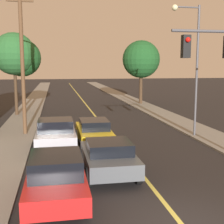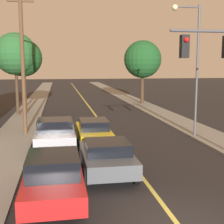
{
  "view_description": "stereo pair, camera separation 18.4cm",
  "coord_description": "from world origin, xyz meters",
  "px_view_note": "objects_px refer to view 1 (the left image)",
  "views": [
    {
      "loc": [
        -3.39,
        -7.47,
        4.43
      ],
      "look_at": [
        0.0,
        11.28,
        1.6
      ],
      "focal_mm": 50.0,
      "sensor_mm": 36.0,
      "label": 1
    },
    {
      "loc": [
        -3.2,
        -7.5,
        4.43
      ],
      "look_at": [
        0.0,
        11.28,
        1.6
      ],
      "focal_mm": 50.0,
      "sensor_mm": 36.0,
      "label": 2
    }
  ],
  "objects_px": {
    "car_outer_lane_second": "(56,135)",
    "streetlamp_right": "(192,55)",
    "tree_left_near": "(22,58)",
    "tree_left_far": "(14,54)",
    "car_near_lane_second": "(94,132)",
    "utility_pole_left": "(22,62)",
    "car_near_lane_front": "(108,157)",
    "car_outer_lane_front": "(56,176)",
    "tree_right_near": "(141,59)"
  },
  "relations": [
    {
      "from": "car_near_lane_front",
      "to": "tree_left_near",
      "type": "distance_m",
      "value": 18.34
    },
    {
      "from": "car_near_lane_front",
      "to": "tree_left_near",
      "type": "height_order",
      "value": "tree_left_near"
    },
    {
      "from": "tree_left_far",
      "to": "tree_right_near",
      "type": "height_order",
      "value": "tree_left_far"
    },
    {
      "from": "car_outer_lane_front",
      "to": "tree_left_far",
      "type": "xyz_separation_m",
      "value": [
        -3.42,
        18.45,
        4.64
      ]
    },
    {
      "from": "car_outer_lane_second",
      "to": "tree_left_near",
      "type": "distance_m",
      "value": 14.02
    },
    {
      "from": "streetlamp_right",
      "to": "utility_pole_left",
      "type": "distance_m",
      "value": 10.42
    },
    {
      "from": "car_near_lane_front",
      "to": "car_outer_lane_front",
      "type": "xyz_separation_m",
      "value": [
        -2.11,
        -2.05,
        0.04
      ]
    },
    {
      "from": "tree_left_near",
      "to": "tree_left_far",
      "type": "distance_m",
      "value": 0.98
    },
    {
      "from": "tree_left_near",
      "to": "car_near_lane_front",
      "type": "bearing_deg",
      "value": -73.89
    },
    {
      "from": "tree_left_near",
      "to": "tree_right_near",
      "type": "relative_size",
      "value": 0.93
    },
    {
      "from": "car_outer_lane_second",
      "to": "tree_left_near",
      "type": "height_order",
      "value": "tree_left_near"
    },
    {
      "from": "car_outer_lane_second",
      "to": "utility_pole_left",
      "type": "distance_m",
      "value": 5.95
    },
    {
      "from": "car_near_lane_second",
      "to": "utility_pole_left",
      "type": "relative_size",
      "value": 0.5
    },
    {
      "from": "car_near_lane_second",
      "to": "tree_left_far",
      "type": "relative_size",
      "value": 0.61
    },
    {
      "from": "car_outer_lane_second",
      "to": "tree_left_near",
      "type": "xyz_separation_m",
      "value": [
        -2.83,
        13.06,
        4.24
      ]
    },
    {
      "from": "streetlamp_right",
      "to": "tree_left_far",
      "type": "bearing_deg",
      "value": 137.83
    },
    {
      "from": "streetlamp_right",
      "to": "car_outer_lane_second",
      "type": "bearing_deg",
      "value": -167.57
    },
    {
      "from": "car_near_lane_front",
      "to": "streetlamp_right",
      "type": "relative_size",
      "value": 0.5
    },
    {
      "from": "car_near_lane_second",
      "to": "car_outer_lane_second",
      "type": "xyz_separation_m",
      "value": [
        -2.11,
        -0.86,
        0.11
      ]
    },
    {
      "from": "car_outer_lane_front",
      "to": "streetlamp_right",
      "type": "distance_m",
      "value": 12.19
    },
    {
      "from": "car_near_lane_second",
      "to": "utility_pole_left",
      "type": "height_order",
      "value": "utility_pole_left"
    },
    {
      "from": "car_outer_lane_front",
      "to": "utility_pole_left",
      "type": "bearing_deg",
      "value": 100.75
    },
    {
      "from": "car_outer_lane_second",
      "to": "tree_right_near",
      "type": "distance_m",
      "value": 21.31
    },
    {
      "from": "car_near_lane_second",
      "to": "tree_left_near",
      "type": "height_order",
      "value": "tree_left_near"
    },
    {
      "from": "car_outer_lane_second",
      "to": "car_outer_lane_front",
      "type": "bearing_deg",
      "value": -90.0
    },
    {
      "from": "streetlamp_right",
      "to": "car_near_lane_front",
      "type": "bearing_deg",
      "value": -136.1
    },
    {
      "from": "car_outer_lane_second",
      "to": "tree_right_near",
      "type": "xyz_separation_m",
      "value": [
        9.69,
        18.48,
        4.28
      ]
    },
    {
      "from": "car_near_lane_front",
      "to": "car_near_lane_second",
      "type": "distance_m",
      "value": 4.92
    },
    {
      "from": "streetlamp_right",
      "to": "tree_right_near",
      "type": "xyz_separation_m",
      "value": [
        1.48,
        16.67,
        0.04
      ]
    },
    {
      "from": "car_outer_lane_front",
      "to": "tree_left_near",
      "type": "xyz_separation_m",
      "value": [
        -2.83,
        19.17,
        4.3
      ]
    },
    {
      "from": "car_outer_lane_front",
      "to": "tree_right_near",
      "type": "height_order",
      "value": "tree_right_near"
    },
    {
      "from": "streetlamp_right",
      "to": "tree_left_near",
      "type": "bearing_deg",
      "value": 134.49
    },
    {
      "from": "streetlamp_right",
      "to": "tree_right_near",
      "type": "bearing_deg",
      "value": 84.94
    },
    {
      "from": "streetlamp_right",
      "to": "car_near_lane_second",
      "type": "bearing_deg",
      "value": -171.11
    },
    {
      "from": "streetlamp_right",
      "to": "utility_pole_left",
      "type": "bearing_deg",
      "value": 167.22
    },
    {
      "from": "utility_pole_left",
      "to": "tree_right_near",
      "type": "xyz_separation_m",
      "value": [
        11.63,
        14.37,
        0.45
      ]
    },
    {
      "from": "car_outer_lane_front",
      "to": "utility_pole_left",
      "type": "height_order",
      "value": "utility_pole_left"
    },
    {
      "from": "car_outer_lane_second",
      "to": "car_near_lane_second",
      "type": "bearing_deg",
      "value": 22.11
    },
    {
      "from": "tree_left_far",
      "to": "car_near_lane_front",
      "type": "bearing_deg",
      "value": -71.39
    },
    {
      "from": "utility_pole_left",
      "to": "tree_left_far",
      "type": "bearing_deg",
      "value": 100.15
    },
    {
      "from": "car_outer_lane_second",
      "to": "streetlamp_right",
      "type": "height_order",
      "value": "streetlamp_right"
    },
    {
      "from": "tree_left_far",
      "to": "tree_right_near",
      "type": "relative_size",
      "value": 1.0
    },
    {
      "from": "tree_left_near",
      "to": "tree_left_far",
      "type": "height_order",
      "value": "tree_left_far"
    },
    {
      "from": "tree_right_near",
      "to": "tree_left_far",
      "type": "bearing_deg",
      "value": -154.9
    },
    {
      "from": "car_outer_lane_second",
      "to": "tree_left_far",
      "type": "xyz_separation_m",
      "value": [
        -3.42,
        12.34,
        4.57
      ]
    },
    {
      "from": "car_near_lane_front",
      "to": "tree_right_near",
      "type": "bearing_deg",
      "value": 71.41
    },
    {
      "from": "car_outer_lane_second",
      "to": "tree_left_far",
      "type": "distance_m",
      "value": 13.6
    },
    {
      "from": "car_near_lane_front",
      "to": "tree_right_near",
      "type": "distance_m",
      "value": 24.19
    },
    {
      "from": "streetlamp_right",
      "to": "tree_left_near",
      "type": "relative_size",
      "value": 1.18
    },
    {
      "from": "car_near_lane_front",
      "to": "car_outer_lane_second",
      "type": "xyz_separation_m",
      "value": [
        -2.11,
        4.06,
        0.1
      ]
    }
  ]
}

